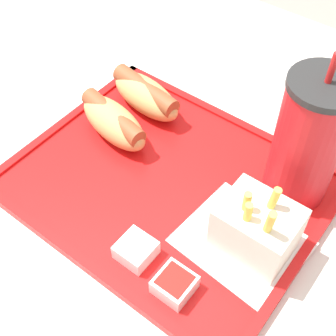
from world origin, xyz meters
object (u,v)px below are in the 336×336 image
Objects in this scene: hot_dog_far at (146,94)px; sauce_cup_mayo at (136,250)px; soda_cup at (308,141)px; hot_dog_near at (113,122)px; sauce_cup_ketchup at (175,284)px; fries_carton at (256,229)px.

sauce_cup_mayo is at bearing -53.36° from hot_dog_far.
hot_dog_far is (-0.25, 0.00, -0.06)m from soda_cup.
hot_dog_near is 0.20m from sauce_cup_mayo.
soda_cup is 0.26m from hot_dog_far.
soda_cup is at bearing 79.97° from sauce_cup_ketchup.
fries_carton is (0.25, -0.04, 0.01)m from hot_dog_near.
hot_dog_far reaches higher than sauce_cup_ketchup.
fries_carton is at bearing 68.48° from sauce_cup_ketchup.
soda_cup is 5.25× the size of sauce_cup_mayo.
sauce_cup_mayo is at bearing -116.00° from soda_cup.
sauce_cup_mayo is (-0.10, -0.09, -0.02)m from fries_carton.
hot_dog_near is at bearing -90.00° from hot_dog_far.
fries_carton is at bearing -23.61° from hot_dog_far.
hot_dog_near is (-0.25, -0.07, -0.06)m from soda_cup.
hot_dog_near is at bearing 171.68° from fries_carton.
hot_dog_near is 1.25× the size of fries_carton.
fries_carton is at bearing -88.54° from soda_cup.
soda_cup is 0.27m from hot_dog_near.
sauce_cup_ketchup is (-0.04, -0.21, -0.08)m from soda_cup.
soda_cup is at bearing 91.46° from fries_carton.
hot_dog_far is 0.27m from fries_carton.
soda_cup is at bearing 15.89° from hot_dog_near.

